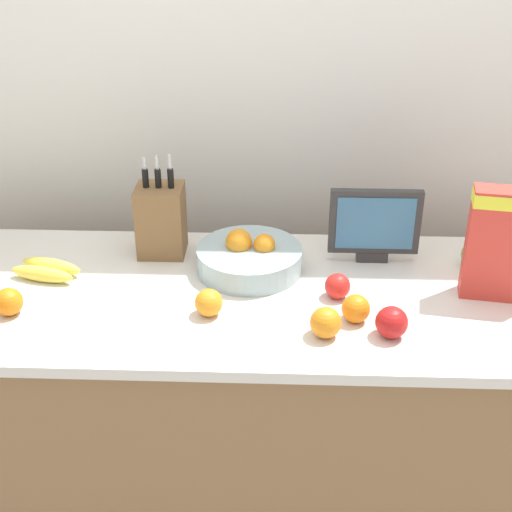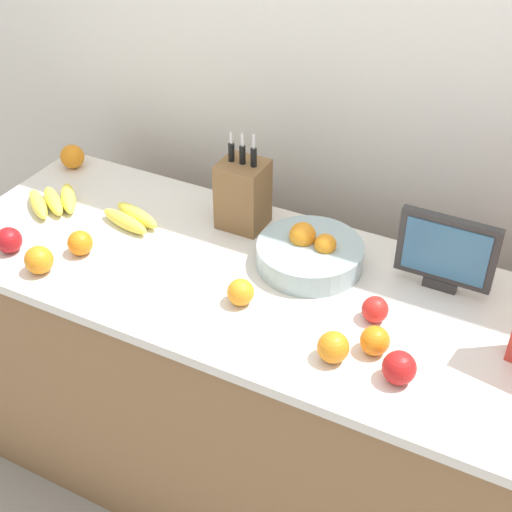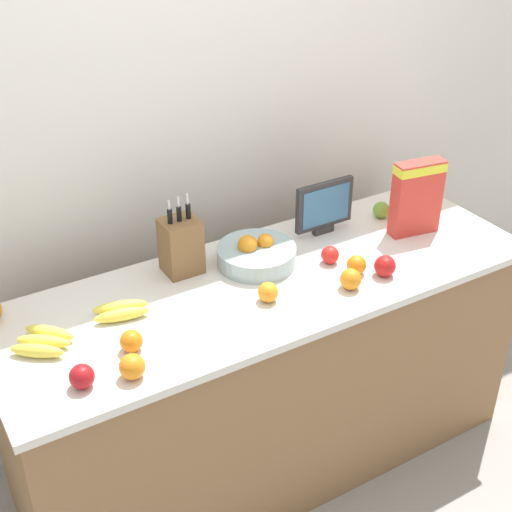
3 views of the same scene
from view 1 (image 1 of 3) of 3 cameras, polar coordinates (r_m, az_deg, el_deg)
The scene contains 14 objects.
wall_back at distance 2.26m, azimuth -0.49°, elevation 13.64°, with size 9.00×0.06×2.60m.
counter at distance 2.17m, azimuth -1.07°, elevation -12.91°, with size 2.01×0.69×0.89m.
knife_block at distance 2.07m, azimuth -7.61°, elevation 2.89°, with size 0.13×0.12×0.31m.
small_monitor at distance 2.02m, azimuth 9.48°, elevation 2.56°, with size 0.26×0.03×0.22m.
cereal_box at distance 1.92m, azimuth 19.47°, elevation 1.19°, with size 0.21×0.10×0.30m.
fruit_bowl at distance 1.99m, azimuth -0.54°, elevation -0.13°, with size 0.30×0.30×0.12m.
banana_bunch_right at distance 2.05m, azimuth -16.40°, elevation -1.07°, with size 0.20×0.13×0.04m.
apple_middle at distance 1.74m, azimuth 10.79°, elevation -5.24°, with size 0.08×0.08×0.08m, color red.
apple_front at distance 1.88m, azimuth 6.54°, elevation -2.41°, with size 0.07×0.07×0.07m, color red.
apple_rightmost at distance 2.10m, azimuth 17.00°, elevation 0.10°, with size 0.07×0.07×0.07m, color #6B9E33.
orange_near_bowl at distance 1.72m, azimuth 5.59°, elevation -5.32°, with size 0.08×0.08×0.08m, color orange.
orange_by_cereal at distance 1.90m, azimuth -19.18°, elevation -3.48°, with size 0.07×0.07×0.07m, color orange.
orange_front_left at distance 1.79m, azimuth 7.99°, elevation -4.19°, with size 0.07×0.07×0.07m, color orange.
orange_back_center at distance 1.80m, azimuth -3.80°, elevation -3.75°, with size 0.07×0.07×0.07m, color orange.
Camera 1 is at (0.10, -1.62, 1.89)m, focal length 50.00 mm.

